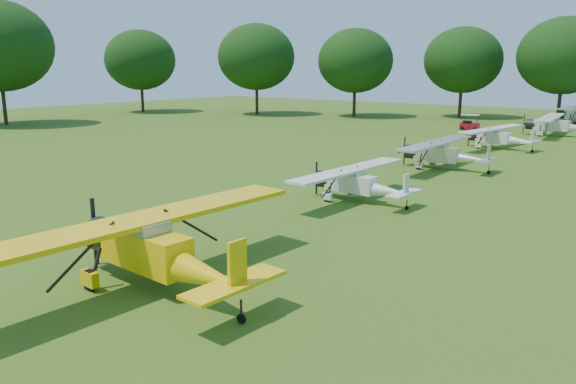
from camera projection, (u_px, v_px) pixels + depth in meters
name	position (u px, v px, depth m)	size (l,w,h in m)	color
ground	(299.00, 219.00, 25.65)	(160.00, 160.00, 0.00)	#355515
tree_belt	(375.00, 35.00, 21.88)	(137.36, 130.27, 14.52)	black
aircraft_2	(155.00, 246.00, 17.31)	(7.62, 12.12, 2.39)	yellow
aircraft_3	(358.00, 181.00, 28.84)	(5.76, 9.15, 1.81)	white
aircraft_4	(444.00, 152.00, 38.01)	(6.31, 10.02, 1.98)	silver
aircraft_5	(498.00, 136.00, 47.53)	(6.02, 9.56, 1.88)	white
aircraft_6	(556.00, 124.00, 56.27)	(6.75, 10.73, 2.11)	white
golf_cart	(469.00, 125.00, 62.01)	(2.12, 1.49, 1.68)	#B20C21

